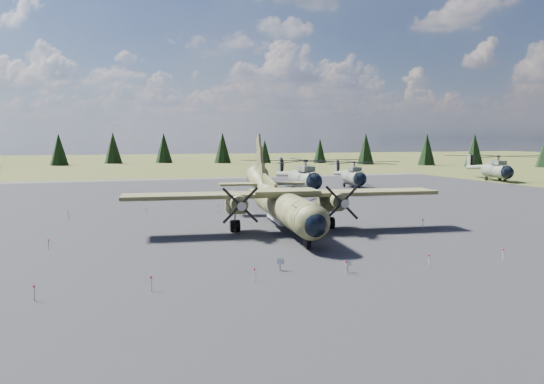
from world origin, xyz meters
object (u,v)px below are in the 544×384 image
object	(u,v)px
helicopter_mid	(353,169)
helicopter_far	(497,163)
transport_plane	(282,200)
helicopter_near	(304,169)

from	to	relation	value
helicopter_mid	helicopter_far	size ratio (longest dim) A/B	0.87
transport_plane	helicopter_far	bearing A→B (deg)	40.75
helicopter_far	helicopter_mid	bearing A→B (deg)	-160.57
transport_plane	helicopter_mid	size ratio (longest dim) A/B	1.31
helicopter_mid	helicopter_near	bearing A→B (deg)	-149.12
helicopter_mid	helicopter_far	xyz separation A→B (m)	(33.90, 4.42, 0.42)
transport_plane	helicopter_near	world-z (taller)	transport_plane
helicopter_near	helicopter_mid	size ratio (longest dim) A/B	1.09
helicopter_near	helicopter_mid	bearing A→B (deg)	21.80
helicopter_near	helicopter_far	bearing A→B (deg)	10.37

